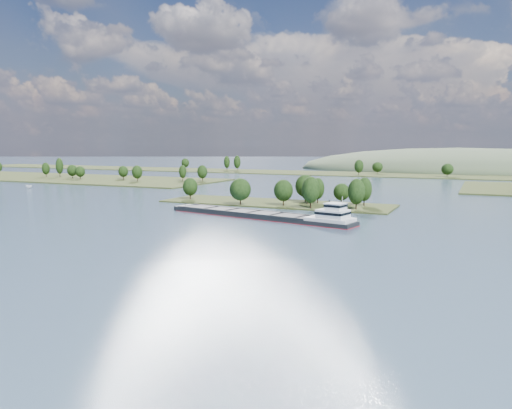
% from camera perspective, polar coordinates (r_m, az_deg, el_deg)
% --- Properties ---
extents(ground, '(1800.00, 1800.00, 0.00)m').
position_cam_1_polar(ground, '(161.70, -5.88, -2.26)').
color(ground, '#37495F').
rests_on(ground, ground).
extents(tree_island, '(100.00, 32.97, 13.78)m').
position_cam_1_polar(tree_island, '(211.11, 3.54, 1.01)').
color(tree_island, '#2B3417').
rests_on(tree_island, ground).
extents(left_bank, '(300.00, 80.00, 16.01)m').
position_cam_1_polar(left_bank, '(416.88, -23.60, 2.95)').
color(left_bank, '#2B3417').
rests_on(left_bank, ground).
extents(back_shoreline, '(900.00, 60.00, 15.50)m').
position_cam_1_polar(back_shoreline, '(424.50, 14.58, 3.35)').
color(back_shoreline, '#2B3417').
rests_on(back_shoreline, ground).
extents(hill_west, '(320.00, 160.00, 44.00)m').
position_cam_1_polar(hill_west, '(518.63, 22.23, 3.60)').
color(hill_west, '#445439').
rests_on(hill_west, ground).
extents(cargo_barge, '(74.24, 23.51, 10.01)m').
position_cam_1_polar(cargo_barge, '(172.14, 1.56, -1.24)').
color(cargo_barge, black).
rests_on(cargo_barge, ground).
extents(motorboat, '(5.61, 3.04, 2.05)m').
position_cam_1_polar(motorboat, '(318.88, -24.51, 1.88)').
color(motorboat, silver).
rests_on(motorboat, ground).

